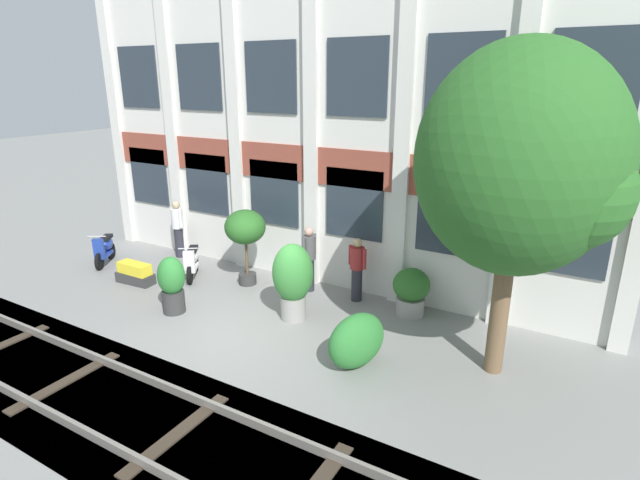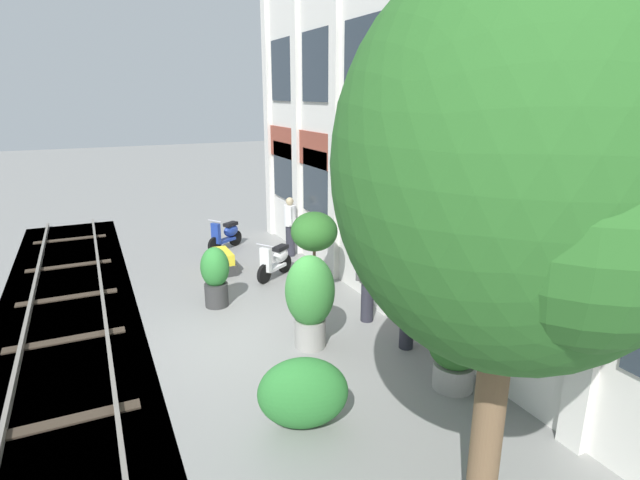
{
  "view_description": "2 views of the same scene",
  "coord_description": "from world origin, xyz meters",
  "px_view_note": "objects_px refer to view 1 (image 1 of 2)",
  "views": [
    {
      "loc": [
        6.33,
        -7.38,
        5.17
      ],
      "look_at": [
        0.97,
        1.84,
        1.67
      ],
      "focal_mm": 28.0,
      "sensor_mm": 36.0,
      "label": 1
    },
    {
      "loc": [
        8.34,
        -2.3,
        4.48
      ],
      "look_at": [
        1.02,
        1.13,
        2.12
      ],
      "focal_mm": 28.0,
      "sensor_mm": 36.0,
      "label": 2
    }
  ],
  "objects_px": {
    "broadleaf_tree": "(517,166)",
    "potted_plant_square_trough": "(135,274)",
    "potted_plant_stone_basin": "(293,278)",
    "resident_watching_tracks": "(309,257)",
    "topiary_hedge": "(357,341)",
    "potted_plant_glazed_jar": "(411,290)",
    "potted_plant_ribbed_drum": "(172,283)",
    "resident_by_doorway": "(357,268)",
    "resident_near_plants": "(178,227)",
    "scooter_second_parked": "(193,261)",
    "scooter_near_curb": "(105,249)",
    "potted_plant_terracotta_small": "(245,230)"
  },
  "relations": [
    {
      "from": "broadleaf_tree",
      "to": "potted_plant_square_trough",
      "type": "bearing_deg",
      "value": -176.8
    },
    {
      "from": "broadleaf_tree",
      "to": "potted_plant_stone_basin",
      "type": "xyz_separation_m",
      "value": [
        -4.33,
        -0.11,
        -2.81
      ]
    },
    {
      "from": "potted_plant_stone_basin",
      "to": "resident_watching_tracks",
      "type": "bearing_deg",
      "value": 108.37
    },
    {
      "from": "potted_plant_square_trough",
      "to": "topiary_hedge",
      "type": "distance_m",
      "value": 6.8
    },
    {
      "from": "potted_plant_glazed_jar",
      "to": "topiary_hedge",
      "type": "height_order",
      "value": "potted_plant_glazed_jar"
    },
    {
      "from": "broadleaf_tree",
      "to": "potted_plant_ribbed_drum",
      "type": "relative_size",
      "value": 4.31
    },
    {
      "from": "potted_plant_stone_basin",
      "to": "resident_by_doorway",
      "type": "relative_size",
      "value": 1.12
    },
    {
      "from": "resident_watching_tracks",
      "to": "potted_plant_stone_basin",
      "type": "bearing_deg",
      "value": -65.44
    },
    {
      "from": "broadleaf_tree",
      "to": "potted_plant_stone_basin",
      "type": "bearing_deg",
      "value": -178.57
    },
    {
      "from": "potted_plant_glazed_jar",
      "to": "resident_by_doorway",
      "type": "relative_size",
      "value": 0.7
    },
    {
      "from": "resident_near_plants",
      "to": "topiary_hedge",
      "type": "distance_m",
      "value": 7.75
    },
    {
      "from": "potted_plant_glazed_jar",
      "to": "resident_by_doorway",
      "type": "distance_m",
      "value": 1.41
    },
    {
      "from": "resident_watching_tracks",
      "to": "potted_plant_square_trough",
      "type": "bearing_deg",
      "value": -149.52
    },
    {
      "from": "potted_plant_square_trough",
      "to": "resident_by_doorway",
      "type": "distance_m",
      "value": 5.86
    },
    {
      "from": "potted_plant_ribbed_drum",
      "to": "resident_by_doorway",
      "type": "relative_size",
      "value": 0.85
    },
    {
      "from": "potted_plant_ribbed_drum",
      "to": "scooter_second_parked",
      "type": "distance_m",
      "value": 2.17
    },
    {
      "from": "potted_plant_glazed_jar",
      "to": "resident_by_doorway",
      "type": "bearing_deg",
      "value": 177.13
    },
    {
      "from": "potted_plant_glazed_jar",
      "to": "potted_plant_square_trough",
      "type": "xyz_separation_m",
      "value": [
        -6.88,
        -1.9,
        -0.34
      ]
    },
    {
      "from": "potted_plant_ribbed_drum",
      "to": "scooter_near_curb",
      "type": "distance_m",
      "value": 4.27
    },
    {
      "from": "potted_plant_stone_basin",
      "to": "resident_watching_tracks",
      "type": "distance_m",
      "value": 1.58
    },
    {
      "from": "potted_plant_glazed_jar",
      "to": "scooter_second_parked",
      "type": "xyz_separation_m",
      "value": [
        -5.89,
        -0.8,
        -0.16
      ]
    },
    {
      "from": "potted_plant_stone_basin",
      "to": "resident_near_plants",
      "type": "xyz_separation_m",
      "value": [
        -5.17,
        1.68,
        -0.06
      ]
    },
    {
      "from": "potted_plant_glazed_jar",
      "to": "resident_by_doorway",
      "type": "xyz_separation_m",
      "value": [
        -1.39,
        0.07,
        0.24
      ]
    },
    {
      "from": "potted_plant_ribbed_drum",
      "to": "resident_near_plants",
      "type": "height_order",
      "value": "resident_near_plants"
    },
    {
      "from": "scooter_near_curb",
      "to": "topiary_hedge",
      "type": "distance_m",
      "value": 8.77
    },
    {
      "from": "potted_plant_ribbed_drum",
      "to": "potted_plant_glazed_jar",
      "type": "bearing_deg",
      "value": 28.87
    },
    {
      "from": "scooter_near_curb",
      "to": "scooter_second_parked",
      "type": "distance_m",
      "value": 2.96
    },
    {
      "from": "resident_watching_tracks",
      "to": "resident_near_plants",
      "type": "xyz_separation_m",
      "value": [
        -4.67,
        0.19,
        0.03
      ]
    },
    {
      "from": "scooter_second_parked",
      "to": "resident_watching_tracks",
      "type": "distance_m",
      "value": 3.33
    },
    {
      "from": "broadleaf_tree",
      "to": "potted_plant_terracotta_small",
      "type": "distance_m",
      "value": 6.91
    },
    {
      "from": "broadleaf_tree",
      "to": "scooter_second_parked",
      "type": "distance_m",
      "value": 8.72
    },
    {
      "from": "broadleaf_tree",
      "to": "resident_by_doorway",
      "type": "xyz_separation_m",
      "value": [
        -3.53,
        1.46,
        -2.95
      ]
    },
    {
      "from": "potted_plant_glazed_jar",
      "to": "scooter_near_curb",
      "type": "bearing_deg",
      "value": -171.57
    },
    {
      "from": "topiary_hedge",
      "to": "scooter_second_parked",
      "type": "bearing_deg",
      "value": 163.24
    },
    {
      "from": "potted_plant_glazed_jar",
      "to": "scooter_near_curb",
      "type": "distance_m",
      "value": 8.9
    },
    {
      "from": "broadleaf_tree",
      "to": "potted_plant_stone_basin",
      "type": "height_order",
      "value": "broadleaf_tree"
    },
    {
      "from": "potted_plant_square_trough",
      "to": "potted_plant_ribbed_drum",
      "type": "xyz_separation_m",
      "value": [
        2.14,
        -0.72,
        0.45
      ]
    },
    {
      "from": "potted_plant_ribbed_drum",
      "to": "resident_by_doorway",
      "type": "xyz_separation_m",
      "value": [
        3.35,
        2.69,
        0.12
      ]
    },
    {
      "from": "potted_plant_stone_basin",
      "to": "scooter_near_curb",
      "type": "relative_size",
      "value": 1.45
    },
    {
      "from": "potted_plant_square_trough",
      "to": "resident_by_doorway",
      "type": "xyz_separation_m",
      "value": [
        5.49,
        1.97,
        0.58
      ]
    },
    {
      "from": "potted_plant_glazed_jar",
      "to": "scooter_second_parked",
      "type": "relative_size",
      "value": 0.93
    },
    {
      "from": "potted_plant_ribbed_drum",
      "to": "resident_near_plants",
      "type": "bearing_deg",
      "value": 133.1
    },
    {
      "from": "potted_plant_terracotta_small",
      "to": "potted_plant_ribbed_drum",
      "type": "height_order",
      "value": "potted_plant_terracotta_small"
    },
    {
      "from": "broadleaf_tree",
      "to": "topiary_hedge",
      "type": "relative_size",
      "value": 4.59
    },
    {
      "from": "resident_by_doorway",
      "to": "potted_plant_stone_basin",
      "type": "bearing_deg",
      "value": -11.94
    },
    {
      "from": "potted_plant_ribbed_drum",
      "to": "resident_watching_tracks",
      "type": "height_order",
      "value": "resident_watching_tracks"
    },
    {
      "from": "resident_near_plants",
      "to": "potted_plant_terracotta_small",
      "type": "bearing_deg",
      "value": 98.42
    },
    {
      "from": "potted_plant_ribbed_drum",
      "to": "topiary_hedge",
      "type": "height_order",
      "value": "potted_plant_ribbed_drum"
    },
    {
      "from": "scooter_near_curb",
      "to": "scooter_second_parked",
      "type": "relative_size",
      "value": 1.02
    },
    {
      "from": "broadleaf_tree",
      "to": "potted_plant_glazed_jar",
      "type": "distance_m",
      "value": 4.08
    }
  ]
}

